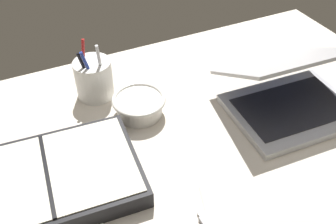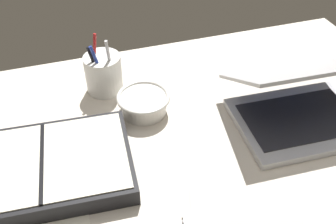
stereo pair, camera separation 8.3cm
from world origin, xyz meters
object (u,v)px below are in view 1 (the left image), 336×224
(bowl, at_px, (139,105))
(pen_cup, at_px, (94,79))
(planner, at_px, (49,181))
(laptop, at_px, (290,93))

(bowl, xyz_separation_m, pen_cup, (-0.08, 0.12, 0.02))
(pen_cup, height_order, planner, pen_cup)
(laptop, relative_size, planner, 0.84)
(planner, bearing_deg, bowl, 32.75)
(laptop, relative_size, bowl, 2.39)
(pen_cup, bearing_deg, bowl, -57.64)
(bowl, bearing_deg, planner, -151.40)
(laptop, xyz_separation_m, planner, (-0.59, 0.00, -0.02))
(laptop, xyz_separation_m, pen_cup, (-0.42, 0.26, 0.00))
(laptop, bearing_deg, planner, -177.34)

